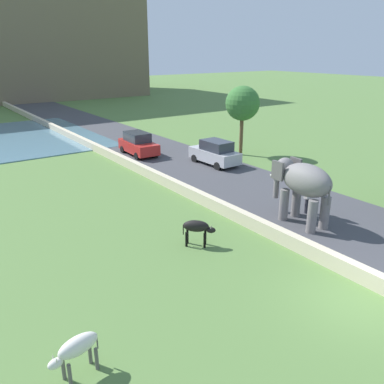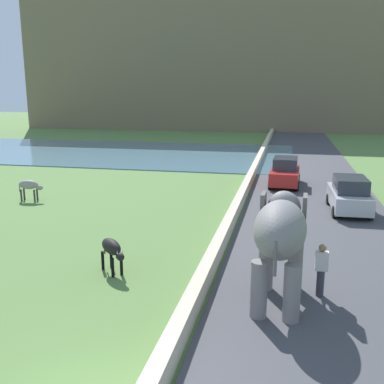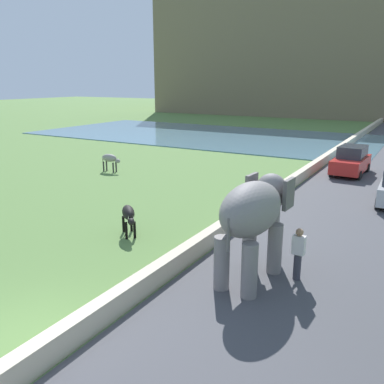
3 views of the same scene
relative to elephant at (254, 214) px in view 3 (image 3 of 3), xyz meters
name	(u,v)px [view 3 (image 3 of 3)]	position (x,y,z in m)	size (l,w,h in m)	color
ground_plane	(18,340)	(-3.44, -5.46, -2.04)	(220.00, 220.00, 0.00)	#567A3D
road_surface	(373,183)	(1.56, 14.54, -2.01)	(7.00, 120.00, 0.06)	#424247
barrier_wall	(298,177)	(-2.24, 12.54, -1.73)	(0.40, 110.00, 0.61)	beige
lake	(202,135)	(-17.44, 28.56, -2.00)	(36.00, 18.00, 0.08)	slate
hill_distant	(354,37)	(-9.44, 67.72, 10.90)	(64.00, 28.00, 25.88)	#75664C
elephant	(254,214)	(0.00, 0.00, 0.00)	(1.53, 3.50, 2.99)	slate
person_beside_elephant	(298,253)	(1.19, 0.54, -1.16)	(0.36, 0.22, 1.63)	#33333D
car_red	(351,161)	(-0.01, 16.11, -1.14)	(1.92, 4.07, 1.80)	red
cow_grey	(110,159)	(-13.55, 9.27, -1.20)	(1.40, 0.51, 1.15)	gray
cow_black	(129,214)	(-5.36, 0.95, -1.20)	(1.25, 1.19, 1.15)	black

